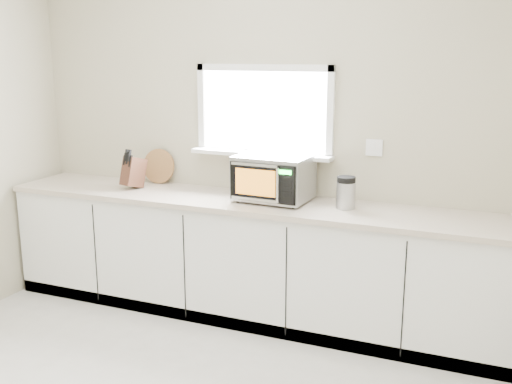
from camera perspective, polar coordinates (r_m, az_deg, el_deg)
The scene contains 7 objects.
back_wall at distance 4.63m, azimuth 0.83°, elevation 5.42°, with size 4.00×0.17×2.70m.
cabinets at distance 4.58m, azimuth -0.59°, elevation -6.57°, with size 3.92×0.60×0.88m, color white.
countertop at distance 4.44m, azimuth -0.65°, elevation -1.01°, with size 3.92×0.64×0.04m, color beige.
microwave at distance 4.38m, azimuth 1.68°, elevation 1.42°, with size 0.54×0.46×0.34m.
knife_block at distance 4.88m, azimuth -11.60°, elevation 1.93°, with size 0.16×0.24×0.32m.
cutting_board at distance 5.04m, azimuth -9.25°, elevation 2.45°, with size 0.29×0.29×0.02m, color #916038.
coffee_grinder at distance 4.22m, azimuth 8.56°, elevation -0.04°, with size 0.15×0.15×0.23m.
Camera 1 is at (1.69, -2.27, 2.00)m, focal length 42.00 mm.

